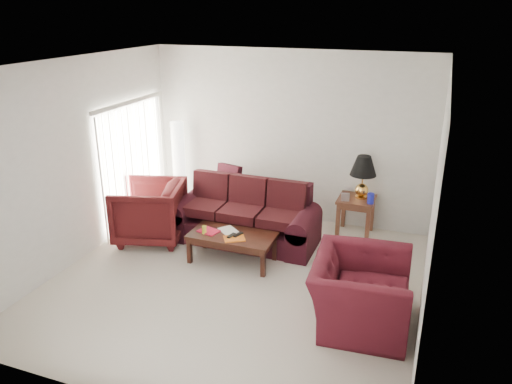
{
  "coord_description": "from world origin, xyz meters",
  "views": [
    {
      "loc": [
        2.43,
        -5.68,
        3.67
      ],
      "look_at": [
        0.0,
        0.85,
        1.05
      ],
      "focal_mm": 35.0,
      "sensor_mm": 36.0,
      "label": 1
    }
  ],
  "objects_px": {
    "armchair_right": "(360,292)",
    "coffee_table": "(232,248)",
    "floor_lamp": "(179,165)",
    "end_table": "(355,216)",
    "armchair_left": "(150,212)",
    "sofa": "(243,213)"
  },
  "relations": [
    {
      "from": "end_table",
      "to": "coffee_table",
      "type": "bearing_deg",
      "value": -134.05
    },
    {
      "from": "armchair_left",
      "to": "coffee_table",
      "type": "height_order",
      "value": "armchair_left"
    },
    {
      "from": "floor_lamp",
      "to": "end_table",
      "type": "bearing_deg",
      "value": -0.85
    },
    {
      "from": "armchair_left",
      "to": "end_table",
      "type": "bearing_deg",
      "value": 97.37
    },
    {
      "from": "end_table",
      "to": "floor_lamp",
      "type": "bearing_deg",
      "value": 179.15
    },
    {
      "from": "armchair_right",
      "to": "floor_lamp",
      "type": "bearing_deg",
      "value": 51.99
    },
    {
      "from": "sofa",
      "to": "armchair_right",
      "type": "distance_m",
      "value": 2.7
    },
    {
      "from": "sofa",
      "to": "coffee_table",
      "type": "height_order",
      "value": "sofa"
    },
    {
      "from": "end_table",
      "to": "armchair_left",
      "type": "xyz_separation_m",
      "value": [
        -3.14,
        -1.38,
        0.17
      ]
    },
    {
      "from": "floor_lamp",
      "to": "armchair_right",
      "type": "height_order",
      "value": "floor_lamp"
    },
    {
      "from": "end_table",
      "to": "armchair_left",
      "type": "relative_size",
      "value": 0.6
    },
    {
      "from": "floor_lamp",
      "to": "coffee_table",
      "type": "xyz_separation_m",
      "value": [
        1.79,
        -1.67,
        -0.62
      ]
    },
    {
      "from": "armchair_left",
      "to": "sofa",
      "type": "bearing_deg",
      "value": 91.73
    },
    {
      "from": "end_table",
      "to": "floor_lamp",
      "type": "height_order",
      "value": "floor_lamp"
    },
    {
      "from": "end_table",
      "to": "coffee_table",
      "type": "distance_m",
      "value": 2.26
    },
    {
      "from": "floor_lamp",
      "to": "armchair_right",
      "type": "xyz_separation_m",
      "value": [
        3.85,
        -2.56,
        -0.42
      ]
    },
    {
      "from": "sofa",
      "to": "end_table",
      "type": "relative_size",
      "value": 3.67
    },
    {
      "from": "end_table",
      "to": "armchair_left",
      "type": "height_order",
      "value": "armchair_left"
    },
    {
      "from": "armchair_right",
      "to": "coffee_table",
      "type": "bearing_deg",
      "value": 62.24
    },
    {
      "from": "end_table",
      "to": "floor_lamp",
      "type": "xyz_separation_m",
      "value": [
        -3.36,
        0.05,
        0.52
      ]
    },
    {
      "from": "end_table",
      "to": "floor_lamp",
      "type": "distance_m",
      "value": 3.4
    },
    {
      "from": "floor_lamp",
      "to": "coffee_table",
      "type": "relative_size",
      "value": 1.32
    }
  ]
}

